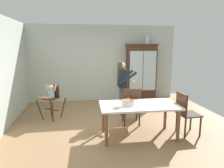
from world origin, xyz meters
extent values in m
plane|color=#93704C|center=(0.00, 0.00, 0.00)|extent=(6.24, 6.24, 0.00)
cube|color=beige|center=(0.00, 2.63, 1.35)|extent=(5.32, 0.06, 2.70)
cube|color=#422819|center=(1.37, 2.37, 1.00)|extent=(1.03, 0.42, 2.00)
cube|color=#422819|center=(1.37, 2.37, 2.02)|extent=(1.09, 0.48, 0.04)
cube|color=silver|center=(1.13, 2.15, 1.10)|extent=(0.47, 0.01, 1.40)
cube|color=silver|center=(1.62, 2.15, 1.10)|extent=(0.47, 0.01, 1.40)
cube|color=#422819|center=(1.37, 2.37, 1.10)|extent=(0.95, 0.36, 0.02)
cylinder|color=white|center=(1.57, 2.37, 2.15)|extent=(0.13, 0.13, 0.22)
cylinder|color=white|center=(1.57, 2.37, 2.28)|extent=(0.07, 0.07, 0.05)
cylinder|color=#422819|center=(-1.93, 0.79, 0.28)|extent=(0.19, 0.08, 0.56)
cylinder|color=#422819|center=(-1.56, 0.55, 0.28)|extent=(0.08, 0.19, 0.56)
cylinder|color=#422819|center=(-1.69, 1.16, 0.28)|extent=(0.08, 0.19, 0.56)
cylinder|color=#422819|center=(-1.32, 0.92, 0.28)|extent=(0.19, 0.08, 0.56)
cube|color=#422819|center=(-1.62, 0.86, 0.25)|extent=(0.37, 0.26, 0.02)
cube|color=#422819|center=(-1.62, 0.86, 0.57)|extent=(0.47, 0.47, 0.02)
cube|color=#422819|center=(-1.54, 0.98, 0.76)|extent=(0.27, 0.19, 0.34)
cube|color=brown|center=(-1.77, 0.63, 0.68)|extent=(0.50, 0.44, 0.02)
cylinder|color=#9EBCD1|center=(-1.61, 0.87, 0.70)|extent=(0.17, 0.17, 0.22)
sphere|color=beige|center=(-1.61, 0.87, 0.87)|extent=(0.15, 0.15, 0.15)
cylinder|color=beige|center=(-1.73, 0.95, 0.86)|extent=(0.10, 0.09, 0.17)
cylinder|color=beige|center=(-1.50, 0.79, 0.86)|extent=(0.10, 0.09, 0.17)
cylinder|color=#47474C|center=(0.34, 0.81, 0.41)|extent=(0.11, 0.11, 0.82)
cylinder|color=#47474C|center=(0.35, 0.98, 0.41)|extent=(0.11, 0.11, 0.82)
cube|color=#19232D|center=(0.34, 0.89, 1.08)|extent=(0.21, 0.36, 0.52)
cube|color=white|center=(0.45, 0.89, 1.08)|extent=(0.01, 0.06, 0.49)
sphere|color=beige|center=(0.34, 0.89, 1.43)|extent=(0.19, 0.19, 0.19)
cube|color=brown|center=(0.29, 0.89, 1.31)|extent=(0.10, 0.20, 0.44)
cylinder|color=#19232D|center=(0.48, 0.69, 1.10)|extent=(0.49, 0.08, 0.37)
sphere|color=beige|center=(0.64, 0.68, 0.99)|extent=(0.08, 0.08, 0.08)
cylinder|color=#19232D|center=(0.49, 1.09, 1.10)|extent=(0.49, 0.08, 0.37)
sphere|color=beige|center=(0.65, 1.09, 0.99)|extent=(0.08, 0.08, 0.08)
cube|color=silver|center=(0.41, -0.63, 0.72)|extent=(1.71, 0.93, 0.04)
cylinder|color=brown|center=(-0.35, -0.96, 0.35)|extent=(0.07, 0.07, 0.70)
cylinder|color=brown|center=(1.15, -1.00, 0.35)|extent=(0.07, 0.07, 0.70)
cylinder|color=brown|center=(-0.33, -0.25, 0.35)|extent=(0.07, 0.07, 0.70)
cylinder|color=brown|center=(1.17, -0.30, 0.35)|extent=(0.07, 0.07, 0.70)
cylinder|color=white|center=(0.16, -0.64, 0.79)|extent=(0.28, 0.28, 0.10)
cylinder|color=#935B3D|center=(0.16, -0.64, 0.84)|extent=(0.27, 0.27, 0.01)
cylinder|color=#F2E5CC|center=(0.16, -0.64, 0.88)|extent=(0.01, 0.01, 0.06)
cone|color=yellow|center=(0.16, -0.64, 0.92)|extent=(0.02, 0.02, 0.02)
sphere|color=red|center=(0.22, -0.67, 0.87)|extent=(0.04, 0.04, 0.04)
cylinder|color=silver|center=(-0.10, -0.78, 0.77)|extent=(0.18, 0.18, 0.05)
cylinder|color=#422819|center=(0.63, 0.30, 0.23)|extent=(0.04, 0.04, 0.45)
cylinder|color=#422819|center=(0.26, 0.34, 0.23)|extent=(0.04, 0.04, 0.45)
cylinder|color=#422819|center=(0.60, -0.06, 0.23)|extent=(0.04, 0.04, 0.45)
cylinder|color=#422819|center=(0.23, -0.03, 0.23)|extent=(0.04, 0.04, 0.45)
cube|color=#473D38|center=(0.43, 0.14, 0.47)|extent=(0.48, 0.48, 0.03)
cube|color=#422819|center=(0.42, -0.06, 0.72)|extent=(0.42, 0.07, 0.48)
cylinder|color=#422819|center=(0.60, -0.08, 0.72)|extent=(0.03, 0.03, 0.48)
cylinder|color=#422819|center=(0.23, -0.05, 0.72)|extent=(0.03, 0.03, 0.48)
cylinder|color=#422819|center=(1.77, -0.83, 0.23)|extent=(0.04, 0.04, 0.45)
cylinder|color=#422819|center=(1.75, -0.46, 0.23)|extent=(0.04, 0.04, 0.45)
cylinder|color=#422819|center=(1.40, -0.85, 0.23)|extent=(0.04, 0.04, 0.45)
cylinder|color=#422819|center=(1.38, -0.48, 0.23)|extent=(0.04, 0.04, 0.45)
cube|color=#473D38|center=(1.57, -0.66, 0.47)|extent=(0.46, 0.46, 0.03)
cube|color=#422819|center=(1.37, -0.67, 0.72)|extent=(0.06, 0.42, 0.48)
cylinder|color=#422819|center=(1.38, -0.86, 0.72)|extent=(0.03, 0.03, 0.48)
cylinder|color=#422819|center=(1.36, -0.48, 0.72)|extent=(0.03, 0.03, 0.48)
camera|label=1|loc=(-0.85, -4.73, 2.01)|focal=32.81mm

